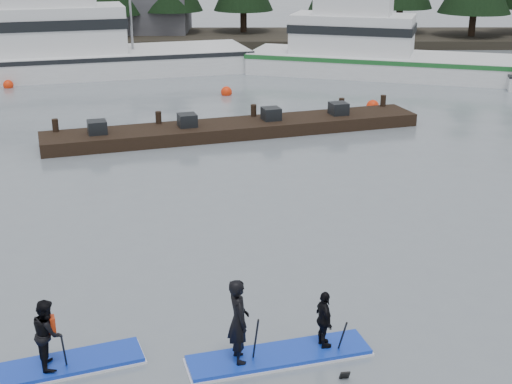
{
  "coord_description": "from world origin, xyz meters",
  "views": [
    {
      "loc": [
        -0.1,
        -12.12,
        7.69
      ],
      "look_at": [
        0.0,
        6.0,
        1.1
      ],
      "focal_mm": 50.0,
      "sensor_mm": 36.0,
      "label": 1
    }
  ],
  "objects_px": {
    "fishing_boat_large": "(83,61)",
    "fishing_boat_medium": "(375,63)",
    "paddleboard_duo": "(274,333)",
    "paddleboard_solo": "(49,348)",
    "floating_dock": "(236,129)"
  },
  "relations": [
    {
      "from": "fishing_boat_large",
      "to": "fishing_boat_medium",
      "type": "xyz_separation_m",
      "value": [
        16.84,
        -0.2,
        -0.12
      ]
    },
    {
      "from": "paddleboard_duo",
      "to": "paddleboard_solo",
      "type": "bearing_deg",
      "value": 169.08
    },
    {
      "from": "paddleboard_duo",
      "to": "fishing_boat_medium",
      "type": "bearing_deg",
      "value": 61.53
    },
    {
      "from": "fishing_boat_medium",
      "to": "floating_dock",
      "type": "bearing_deg",
      "value": -103.9
    },
    {
      "from": "paddleboard_solo",
      "to": "floating_dock",
      "type": "bearing_deg",
      "value": 58.86
    },
    {
      "from": "fishing_boat_large",
      "to": "paddleboard_solo",
      "type": "height_order",
      "value": "fishing_boat_large"
    },
    {
      "from": "fishing_boat_large",
      "to": "paddleboard_solo",
      "type": "distance_m",
      "value": 30.46
    },
    {
      "from": "fishing_boat_large",
      "to": "fishing_boat_medium",
      "type": "bearing_deg",
      "value": -16.27
    },
    {
      "from": "fishing_boat_large",
      "to": "fishing_boat_medium",
      "type": "height_order",
      "value": "fishing_boat_large"
    },
    {
      "from": "fishing_boat_large",
      "to": "floating_dock",
      "type": "height_order",
      "value": "fishing_boat_large"
    },
    {
      "from": "paddleboard_duo",
      "to": "fishing_boat_large",
      "type": "bearing_deg",
      "value": 93.36
    },
    {
      "from": "floating_dock",
      "to": "fishing_boat_large",
      "type": "bearing_deg",
      "value": 106.87
    },
    {
      "from": "fishing_boat_large",
      "to": "paddleboard_duo",
      "type": "relative_size",
      "value": 5.12
    },
    {
      "from": "fishing_boat_large",
      "to": "paddleboard_duo",
      "type": "height_order",
      "value": "fishing_boat_large"
    },
    {
      "from": "floating_dock",
      "to": "paddleboard_duo",
      "type": "xyz_separation_m",
      "value": [
        1.05,
        -16.22,
        0.32
      ]
    }
  ]
}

